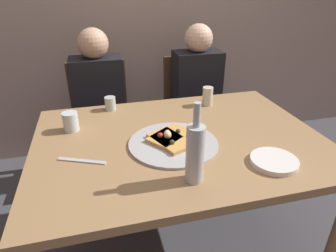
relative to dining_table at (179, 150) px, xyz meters
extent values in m
plane|color=#424247|center=(0.00, 0.00, -0.67)|extent=(8.00, 8.00, 0.00)
cube|color=gray|center=(0.00, 1.34, 0.63)|extent=(6.00, 0.10, 2.60)
cube|color=#99754C|center=(0.00, 0.00, 0.05)|extent=(1.43, 1.03, 0.04)
cylinder|color=#99754C|center=(0.65, -0.46, -0.32)|extent=(0.06, 0.06, 0.71)
cylinder|color=#99754C|center=(-0.65, 0.46, -0.32)|extent=(0.06, 0.06, 0.71)
cylinder|color=#99754C|center=(0.65, 0.46, -0.32)|extent=(0.06, 0.06, 0.71)
cylinder|color=#ADADB2|center=(-0.05, -0.06, 0.08)|extent=(0.43, 0.43, 0.01)
cube|color=tan|center=(-0.05, -0.01, 0.10)|extent=(0.25, 0.24, 0.02)
sphere|color=#EAD184|center=(-0.07, -0.02, 0.12)|extent=(0.04, 0.04, 0.04)
sphere|color=#2D381E|center=(-0.01, 0.00, 0.11)|extent=(0.02, 0.02, 0.02)
sphere|color=#B22D23|center=(-0.11, -0.02, 0.11)|extent=(0.03, 0.03, 0.03)
cube|color=tan|center=(-0.06, -0.05, 0.10)|extent=(0.20, 0.25, 0.02)
sphere|color=#EAD184|center=(-0.07, -0.03, 0.12)|extent=(0.04, 0.04, 0.04)
sphere|color=#2D381E|center=(-0.07, -0.10, 0.11)|extent=(0.02, 0.02, 0.02)
sphere|color=#B22D23|center=(-0.06, 0.00, 0.11)|extent=(0.03, 0.03, 0.03)
cylinder|color=#B2BCC1|center=(-0.04, -0.34, 0.19)|extent=(0.07, 0.07, 0.24)
cylinder|color=#B2BCC1|center=(-0.04, -0.34, 0.36)|extent=(0.03, 0.03, 0.09)
cylinder|color=beige|center=(0.29, 0.36, 0.13)|extent=(0.06, 0.06, 0.12)
cylinder|color=#B7C6BC|center=(-0.31, 0.44, 0.12)|extent=(0.07, 0.07, 0.08)
cylinder|color=silver|center=(-0.53, 0.22, 0.13)|extent=(0.08, 0.08, 0.10)
cylinder|color=white|center=(0.33, -0.32, 0.09)|extent=(0.20, 0.20, 0.02)
cube|color=#B7B7BC|center=(-0.48, -0.10, 0.08)|extent=(0.21, 0.11, 0.01)
cube|color=#472D1E|center=(-0.37, 0.84, -0.22)|extent=(0.44, 0.44, 0.05)
cube|color=#472D1E|center=(-0.37, 1.04, 0.00)|extent=(0.44, 0.04, 0.45)
cylinder|color=#472D1E|center=(-0.18, 0.65, -0.46)|extent=(0.04, 0.04, 0.42)
cylinder|color=#472D1E|center=(-0.56, 0.65, -0.46)|extent=(0.04, 0.04, 0.42)
cylinder|color=#472D1E|center=(-0.18, 1.03, -0.46)|extent=(0.04, 0.04, 0.42)
cylinder|color=#472D1E|center=(-0.56, 1.03, -0.46)|extent=(0.04, 0.04, 0.42)
cube|color=#472D1E|center=(0.39, 0.84, -0.22)|extent=(0.44, 0.44, 0.05)
cube|color=#472D1E|center=(0.39, 1.04, 0.00)|extent=(0.44, 0.04, 0.45)
cylinder|color=#472D1E|center=(0.58, 0.65, -0.46)|extent=(0.04, 0.04, 0.42)
cylinder|color=#472D1E|center=(0.20, 0.65, -0.46)|extent=(0.04, 0.04, 0.42)
cylinder|color=#472D1E|center=(0.58, 1.03, -0.46)|extent=(0.04, 0.04, 0.42)
cylinder|color=#472D1E|center=(0.20, 1.03, -0.46)|extent=(0.04, 0.04, 0.42)
cube|color=black|center=(-0.37, 0.86, 0.04)|extent=(0.36, 0.22, 0.52)
sphere|color=tan|center=(-0.37, 0.86, 0.39)|extent=(0.21, 0.21, 0.21)
cylinder|color=black|center=(-0.29, 0.66, -0.22)|extent=(0.12, 0.40, 0.12)
cylinder|color=black|center=(-0.45, 0.66, -0.22)|extent=(0.12, 0.40, 0.12)
cylinder|color=black|center=(-0.29, 0.46, -0.45)|extent=(0.11, 0.11, 0.45)
cylinder|color=black|center=(-0.45, 0.46, -0.45)|extent=(0.11, 0.11, 0.45)
cube|color=black|center=(0.39, 0.86, 0.04)|extent=(0.36, 0.22, 0.52)
sphere|color=beige|center=(0.39, 0.86, 0.39)|extent=(0.21, 0.21, 0.21)
cylinder|color=black|center=(0.47, 0.66, -0.22)|extent=(0.12, 0.40, 0.12)
cylinder|color=black|center=(0.31, 0.66, -0.22)|extent=(0.12, 0.40, 0.12)
cylinder|color=black|center=(0.47, 0.46, -0.45)|extent=(0.11, 0.11, 0.45)
cylinder|color=black|center=(0.31, 0.46, -0.45)|extent=(0.11, 0.11, 0.45)
camera|label=1|loc=(-0.38, -1.23, 0.79)|focal=31.30mm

